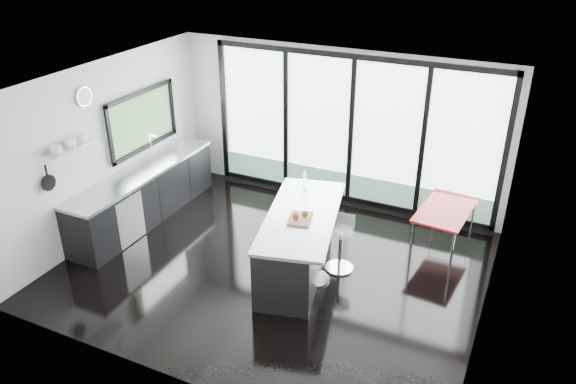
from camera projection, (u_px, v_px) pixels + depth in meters
The scene contains 11 objects.
floor at pixel (274, 267), 8.48m from camera, with size 6.00×5.00×0.00m, color black.
ceiling at pixel (271, 86), 7.22m from camera, with size 6.00×5.00×0.00m, color white.
wall_back at pixel (350, 137), 9.79m from camera, with size 6.00×0.09×2.80m.
wall_front at pixel (165, 278), 5.83m from camera, with size 6.00×0.00×2.80m, color silver.
wall_left at pixel (117, 134), 9.13m from camera, with size 0.26×5.00×2.80m.
wall_right at pixel (496, 230), 6.71m from camera, with size 0.00×5.00×2.80m, color silver.
counter_cabinets at pixel (144, 194), 9.61m from camera, with size 0.69×3.24×1.36m.
island at pixel (297, 241), 8.22m from camera, with size 1.49×2.48×1.23m.
bar_stool_near at pixel (315, 260), 8.03m from camera, with size 0.43×0.43×0.69m, color silver.
bar_stool_far at pixel (340, 250), 8.28m from camera, with size 0.42×0.42×0.67m, color silver.
red_table at pixel (443, 228), 8.85m from camera, with size 0.72×1.27×0.68m, color maroon.
Camera 1 is at (3.21, -6.30, 4.82)m, focal length 35.00 mm.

